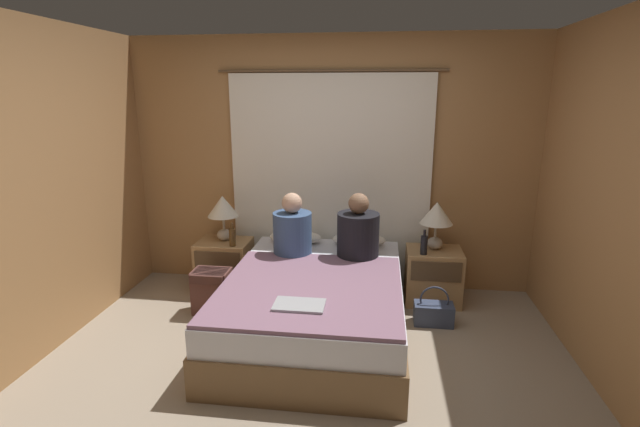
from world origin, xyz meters
name	(u,v)px	position (x,y,z in m)	size (l,w,h in m)	color
ground_plane	(302,379)	(0.00, 0.00, 0.00)	(16.00, 16.00, 0.00)	gray
wall_back	(331,165)	(0.00, 1.77, 1.25)	(4.13, 0.06, 2.50)	#A37547
wall_left	(12,199)	(-2.03, 0.00, 1.25)	(0.06, 3.61, 2.50)	#A37547
curtain_panel	(330,183)	(0.00, 1.71, 1.08)	(2.19, 0.02, 2.17)	white
bed	(315,305)	(0.00, 0.66, 0.25)	(1.43, 2.01, 0.51)	brown
nightstand_left	(225,266)	(-1.03, 1.41, 0.26)	(0.52, 0.42, 0.52)	#A87F51
nightstand_right	(433,276)	(1.03, 1.41, 0.26)	(0.52, 0.42, 0.52)	#A87F51
lamp_left	(223,209)	(-1.03, 1.44, 0.84)	(0.31, 0.31, 0.46)	#B2A899
lamp_right	(436,216)	(1.03, 1.44, 0.84)	(0.31, 0.31, 0.46)	#B2A899
pillow_left	(295,237)	(-0.31, 1.48, 0.57)	(0.52, 0.28, 0.12)	silver
pillow_right	(359,240)	(0.31, 1.48, 0.57)	(0.52, 0.28, 0.12)	silver
blanket_on_bed	(310,288)	(0.00, 0.39, 0.53)	(1.37, 1.41, 0.03)	slate
person_left_in_bed	(292,231)	(-0.28, 1.13, 0.74)	(0.35, 0.35, 0.58)	#38517A
person_right_in_bed	(358,233)	(0.32, 1.13, 0.75)	(0.38, 0.38, 0.60)	black
beer_bottle_on_left_stand	(232,237)	(-0.90, 1.28, 0.61)	(0.06, 0.06, 0.23)	#513819
beer_bottle_on_right_stand	(424,245)	(0.92, 1.28, 0.61)	(0.06, 0.06, 0.23)	black
laptop_on_bed	(299,305)	(-0.02, 0.04, 0.55)	(0.35, 0.22, 0.02)	#9EA0A5
backpack_on_floor	(212,289)	(-0.99, 0.91, 0.23)	(0.33, 0.25, 0.41)	brown
handbag_on_floor	(434,313)	(1.00, 0.95, 0.10)	(0.34, 0.18, 0.35)	#333D56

